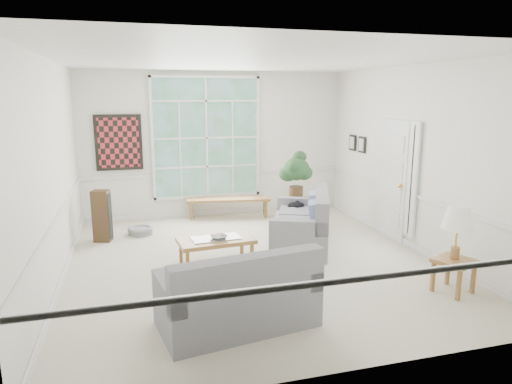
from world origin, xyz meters
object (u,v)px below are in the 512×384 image
(loveseat_right, at_px, (300,219))
(end_table, at_px, (299,211))
(coffee_table, at_px, (216,252))
(side_table, at_px, (453,276))
(loveseat_front, at_px, (237,286))

(loveseat_right, xyz_separation_m, end_table, (0.47, 1.28, -0.22))
(coffee_table, height_order, side_table, side_table)
(loveseat_front, distance_m, coffee_table, 1.89)
(loveseat_front, height_order, end_table, loveseat_front)
(coffee_table, bearing_deg, loveseat_right, 13.54)
(loveseat_front, height_order, side_table, loveseat_front)
(side_table, bearing_deg, end_table, 102.06)
(loveseat_front, relative_size, end_table, 3.32)
(end_table, bearing_deg, side_table, -77.94)
(end_table, bearing_deg, loveseat_right, -110.01)
(loveseat_front, xyz_separation_m, side_table, (2.89, 0.09, -0.23))
(loveseat_right, relative_size, side_table, 3.87)
(side_table, bearing_deg, coffee_table, 147.34)
(loveseat_front, distance_m, side_table, 2.90)
(coffee_table, xyz_separation_m, side_table, (2.78, -1.78, 0.02))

